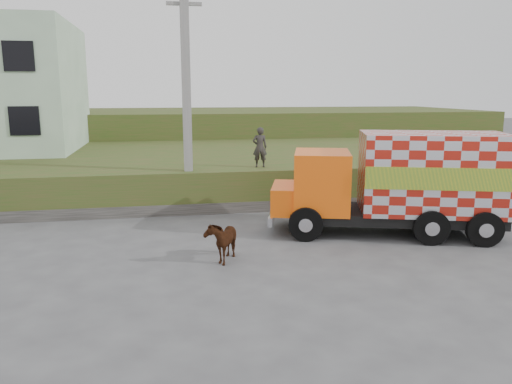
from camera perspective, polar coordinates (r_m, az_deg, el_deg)
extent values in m
plane|color=#474749|center=(14.06, -2.52, -6.40)|extent=(120.00, 120.00, 0.00)
cube|color=#31511B|center=(23.60, -5.89, 2.73)|extent=(40.00, 12.00, 1.50)
cube|color=#31511B|center=(35.42, -7.50, 6.82)|extent=(40.00, 12.00, 3.00)
cube|color=#595651|center=(17.94, -10.73, -1.99)|extent=(16.00, 0.50, 0.40)
cube|color=gray|center=(17.88, -7.93, 10.36)|extent=(0.30, 0.30, 8.00)
cube|color=gray|center=(18.11, -8.23, 20.53)|extent=(1.20, 0.12, 0.12)
cube|color=black|center=(15.86, 15.35, -2.52)|extent=(6.51, 3.69, 0.32)
cube|color=#FF5C0D|center=(15.45, 7.51, 1.24)|extent=(2.17, 2.48, 1.82)
cube|color=#FF5C0D|center=(15.56, 3.60, -0.67)|extent=(1.42, 2.10, 0.82)
cube|color=silver|center=(15.82, 19.52, 2.09)|extent=(4.64, 3.29, 2.37)
cube|color=yellow|center=(14.76, 20.49, 1.38)|extent=(4.03, 1.23, 0.64)
cube|color=yellow|center=(16.89, 18.67, 2.70)|extent=(4.03, 1.23, 0.64)
cube|color=silver|center=(15.71, 1.91, -2.58)|extent=(0.73, 2.05, 0.27)
cylinder|color=black|center=(14.66, 5.70, -3.67)|extent=(1.05, 0.59, 1.00)
cylinder|color=black|center=(16.69, 5.77, -1.79)|extent=(1.05, 0.59, 1.00)
cylinder|color=black|center=(15.07, 19.38, -3.85)|extent=(1.05, 0.59, 1.00)
cylinder|color=black|center=(17.05, 17.82, -2.01)|extent=(1.05, 0.59, 1.00)
cylinder|color=black|center=(15.47, 24.66, -3.87)|extent=(1.05, 0.59, 1.00)
cylinder|color=black|center=(17.41, 22.52, -2.07)|extent=(1.05, 0.59, 1.00)
imported|color=#311A0C|center=(12.96, -3.89, -5.43)|extent=(1.07, 1.43, 1.10)
imported|color=#2D2A28|center=(18.71, 0.44, 5.14)|extent=(0.58, 0.40, 1.50)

